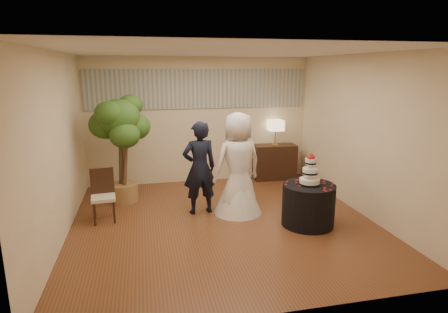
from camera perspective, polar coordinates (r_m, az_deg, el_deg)
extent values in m
cube|color=brown|center=(6.45, -0.11, -9.97)|extent=(5.00, 5.00, 0.00)
cube|color=white|center=(5.93, -0.12, 15.74)|extent=(5.00, 5.00, 0.00)
cube|color=beige|center=(8.46, -3.74, 5.47)|extent=(5.00, 0.06, 2.80)
cube|color=beige|center=(3.71, 8.19, -4.87)|extent=(5.00, 0.06, 2.80)
cube|color=beige|center=(6.03, -24.01, 1.16)|extent=(0.06, 5.00, 2.80)
cube|color=beige|center=(7.00, 20.34, 3.03)|extent=(0.06, 5.00, 2.80)
cube|color=#A5A699|center=(8.38, -3.79, 10.20)|extent=(4.90, 0.02, 0.85)
imported|color=black|center=(6.62, -3.75, -1.75)|extent=(0.65, 0.47, 1.67)
imported|color=white|center=(6.59, 2.17, -1.10)|extent=(1.08, 1.06, 1.82)
cylinder|color=black|center=(6.39, 12.72, -7.19)|extent=(0.97, 0.97, 0.70)
cube|color=black|center=(8.86, 7.70, -0.82)|extent=(1.00, 0.49, 0.81)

